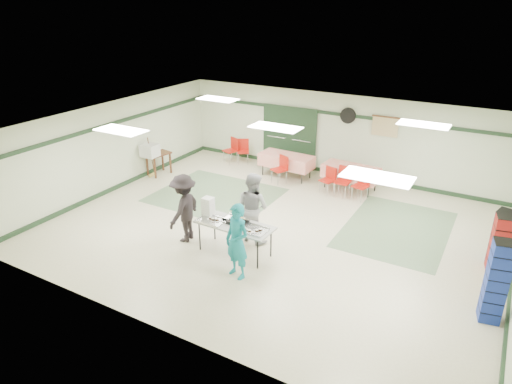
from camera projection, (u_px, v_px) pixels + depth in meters
The scene contains 40 objects.
floor at pixel (274, 228), 11.85m from camera, with size 11.00×11.00×0.00m, color beige.
ceiling at pixel (276, 126), 10.78m from camera, with size 11.00×11.00×0.00m, color silver.
wall_back at pixel (338, 135), 14.91m from camera, with size 11.00×11.00×0.00m, color beige.
wall_front at pixel (152, 265), 7.72m from camera, with size 11.00×11.00×0.00m, color beige.
wall_left at pixel (114, 146), 13.81m from camera, with size 9.00×9.00×0.00m, color beige.
trim_back at pixel (339, 114), 14.61m from camera, with size 11.00×0.06×0.10m, color #1B331E.
baseboard_back at pixel (335, 172), 15.39m from camera, with size 11.00×0.06×0.12m, color #1B331E.
trim_left at pixel (112, 124), 13.52m from camera, with size 9.00×0.06×0.10m, color #1B331E.
baseboard_left at pixel (120, 186), 14.31m from camera, with size 9.00×0.06×0.12m, color #1B331E.
baseboard_right at pixel (510, 287), 9.34m from camera, with size 9.00×0.06×0.12m, color #1B331E.
green_patch_a at pixel (216, 195), 13.78m from camera, with size 3.50×3.00×0.01m, color gray.
green_patch_b at pixel (397, 229), 11.77m from camera, with size 2.50×3.50×0.01m, color gray.
double_door_left at pixel (277, 135), 15.98m from camera, with size 0.90×0.06×2.10m, color gray.
double_door_right at pixel (302, 139), 15.55m from camera, with size 0.90×0.06×2.10m, color gray.
door_frame at pixel (289, 137), 15.75m from camera, with size 2.00×0.03×2.15m, color #1B331E.
wall_fan at pixel (348, 116), 14.45m from camera, with size 0.50×0.50×0.10m, color black.
scroll_banner at pixel (385, 127), 13.98m from camera, with size 0.80×0.02×0.60m, color tan.
serving_table at pixel (235, 226), 10.40m from camera, with size 1.85×0.79×0.76m.
sheet_tray_right at pixel (253, 230), 10.09m from camera, with size 0.62×0.47×0.02m, color silver.
sheet_tray_mid at pixel (235, 221), 10.51m from camera, with size 0.58×0.44×0.02m, color silver.
sheet_tray_left at pixel (212, 221), 10.51m from camera, with size 0.59×0.45×0.02m, color silver.
baking_pan at pixel (238, 222), 10.37m from camera, with size 0.46×0.29×0.08m, color black.
foam_box_stack at pixel (208, 206), 10.72m from camera, with size 0.25×0.23×0.45m, color white.
volunteer_teal at pixel (237, 241), 9.49m from camera, with size 0.61×0.40×1.67m, color teal.
volunteer_grey at pixel (253, 207), 10.94m from camera, with size 0.85×0.66×1.75m, color gray.
volunteer_dark at pixel (184, 208), 10.94m from camera, with size 1.10×0.63×1.70m, color black.
dining_table_a at pixel (351, 172), 13.98m from camera, with size 1.75×0.87×0.77m.
dining_table_b at pixel (286, 160), 14.98m from camera, with size 1.79×0.86×0.77m.
chair_a at pixel (344, 178), 13.55m from camera, with size 0.44×0.44×0.91m.
chair_b at pixel (329, 177), 13.78m from camera, with size 0.47×0.47×0.81m.
chair_c at pixel (362, 183), 13.30m from camera, with size 0.49×0.49×0.86m.
chair_d at pixel (281, 167), 14.49m from camera, with size 0.55×0.55×0.90m.
chair_loose_a at pixel (243, 149), 16.26m from camera, with size 0.56×0.56×0.87m.
chair_loose_b at pixel (232, 148), 16.25m from camera, with size 0.56×0.56×0.92m.
crate_stack_blue_a at pixel (502, 237), 10.06m from camera, with size 0.39×0.39×1.27m, color navy.
crate_stack_red at pixel (501, 244), 9.75m from camera, with size 0.41×0.41×1.32m, color maroon.
crate_stack_blue_b at pixel (496, 282), 8.17m from camera, with size 0.36×0.36×1.64m, color navy.
printer_table at pixel (158, 157), 15.16m from camera, with size 0.65×0.87×0.74m.
office_printer at pixel (150, 150), 14.73m from camera, with size 0.51×0.45×0.41m, color silver.
broom at pixel (151, 156), 14.97m from camera, with size 0.03×0.03×1.34m, color brown.
Camera 1 is at (4.79, -9.37, 5.54)m, focal length 32.00 mm.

